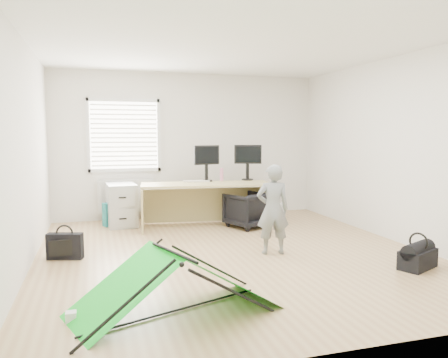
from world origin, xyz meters
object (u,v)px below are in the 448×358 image
object	(u,v)px
monitor_right	(247,167)
storage_crate	(270,211)
filing_cabinet	(122,205)
monitor_left	(206,168)
duffel_bag	(418,259)
thermos	(222,174)
kite	(174,283)
person	(273,209)
office_chair	(248,210)
laptop_bag	(65,246)
desk	(206,205)

from	to	relation	value
monitor_right	storage_crate	bearing A→B (deg)	32.95
filing_cabinet	monitor_left	distance (m)	1.59
duffel_bag	thermos	bearing A→B (deg)	89.12
kite	person	bearing A→B (deg)	24.34
office_chair	storage_crate	bearing A→B (deg)	-159.82
thermos	monitor_left	bearing A→B (deg)	-175.74
thermos	storage_crate	size ratio (longest dim) A/B	0.47
thermos	laptop_bag	world-z (taller)	thermos
monitor_left	storage_crate	size ratio (longest dim) A/B	1.01
storage_crate	filing_cabinet	bearing A→B (deg)	178.49
thermos	storage_crate	xyz separation A→B (m)	(0.98, 0.07, -0.72)
laptop_bag	desk	bearing A→B (deg)	49.01
thermos	desk	bearing A→B (deg)	-139.17
monitor_left	office_chair	distance (m)	1.05
desk	laptop_bag	distance (m)	2.60
laptop_bag	monitor_right	bearing A→B (deg)	45.69
monitor_left	office_chair	xyz separation A→B (m)	(0.58, -0.55, -0.68)
monitor_left	storage_crate	xyz separation A→B (m)	(1.26, 0.09, -0.84)
desk	filing_cabinet	xyz separation A→B (m)	(-1.38, 0.46, -0.01)
thermos	person	size ratio (longest dim) A/B	0.19
monitor_left	person	distance (m)	2.25
person	thermos	bearing A→B (deg)	-78.79
monitor_left	person	world-z (taller)	monitor_left
desk	office_chair	bearing A→B (deg)	-14.29
person	laptop_bag	distance (m)	2.70
monitor_left	thermos	size ratio (longest dim) A/B	2.15
monitor_left	laptop_bag	size ratio (longest dim) A/B	1.10
laptop_bag	duffel_bag	world-z (taller)	laptop_bag
office_chair	person	distance (m)	1.68
filing_cabinet	laptop_bag	bearing A→B (deg)	-118.04
monitor_right	laptop_bag	bearing A→B (deg)	-128.73
filing_cabinet	laptop_bag	xyz separation A→B (m)	(-0.81, -1.84, -0.20)
person	filing_cabinet	bearing A→B (deg)	-42.78
monitor_right	duffel_bag	world-z (taller)	monitor_right
thermos	filing_cabinet	bearing A→B (deg)	175.34
storage_crate	duffel_bag	distance (m)	3.39
kite	storage_crate	bearing A→B (deg)	37.05
monitor_right	office_chair	size ratio (longest dim) A/B	0.75
monitor_right	kite	distance (m)	4.28
thermos	office_chair	bearing A→B (deg)	-62.62
person	kite	distance (m)	2.22
monitor_left	thermos	bearing A→B (deg)	-10.28
desk	office_chair	xyz separation A→B (m)	(0.66, -0.26, -0.08)
desk	duffel_bag	world-z (taller)	desk
thermos	kite	distance (m)	4.08
person	storage_crate	world-z (taller)	person
monitor_right	person	world-z (taller)	monitor_right
laptop_bag	duffel_bag	distance (m)	4.31
person	duffel_bag	bearing A→B (deg)	152.15
filing_cabinet	storage_crate	distance (m)	2.74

